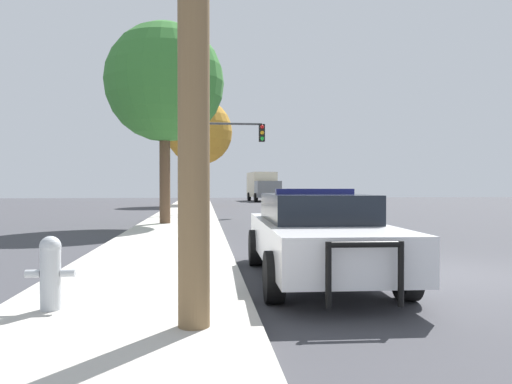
# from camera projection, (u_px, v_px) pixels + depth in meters

# --- Properties ---
(ground_plane) EXTENTS (110.00, 110.00, 0.00)m
(ground_plane) POSITION_uv_depth(u_px,v_px,m) (446.00, 274.00, 8.65)
(ground_plane) COLOR #3D3D42
(sidewalk_left) EXTENTS (3.00, 110.00, 0.13)m
(sidewalk_left) POSITION_uv_depth(u_px,v_px,m) (148.00, 276.00, 8.11)
(sidewalk_left) COLOR #BCB7AD
(sidewalk_left) RESTS_ON ground_plane
(police_car) EXTENTS (2.13, 5.19, 1.49)m
(police_car) POSITION_uv_depth(u_px,v_px,m) (317.00, 233.00, 8.19)
(police_car) COLOR white
(police_car) RESTS_ON ground_plane
(fire_hydrant) EXTENTS (0.55, 0.24, 0.84)m
(fire_hydrant) POSITION_uv_depth(u_px,v_px,m) (50.00, 270.00, 5.65)
(fire_hydrant) COLOR #B7BCC1
(fire_hydrant) RESTS_ON sidewalk_left
(traffic_light) EXTENTS (3.56, 0.35, 4.71)m
(traffic_light) POSITION_uv_depth(u_px,v_px,m) (225.00, 148.00, 25.32)
(traffic_light) COLOR #424247
(traffic_light) RESTS_ON sidewalk_left
(car_background_oncoming) EXTENTS (2.23, 4.05, 1.34)m
(car_background_oncoming) POSITION_uv_depth(u_px,v_px,m) (302.00, 198.00, 33.52)
(car_background_oncoming) COLOR slate
(car_background_oncoming) RESTS_ON ground_plane
(box_truck) EXTENTS (2.84, 6.79, 2.87)m
(box_truck) POSITION_uv_depth(u_px,v_px,m) (263.00, 186.00, 49.43)
(box_truck) COLOR slate
(box_truck) RESTS_ON ground_plane
(tree_sidewalk_far) EXTENTS (5.05, 5.05, 8.06)m
(tree_sidewalk_far) POSITION_uv_depth(u_px,v_px,m) (199.00, 132.00, 38.13)
(tree_sidewalk_far) COLOR #4C3823
(tree_sidewalk_far) RESTS_ON sidewalk_left
(tree_sidewalk_near) EXTENTS (4.43, 4.43, 7.50)m
(tree_sidewalk_near) POSITION_uv_depth(u_px,v_px,m) (165.00, 83.00, 18.64)
(tree_sidewalk_near) COLOR brown
(tree_sidewalk_near) RESTS_ON sidewalk_left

